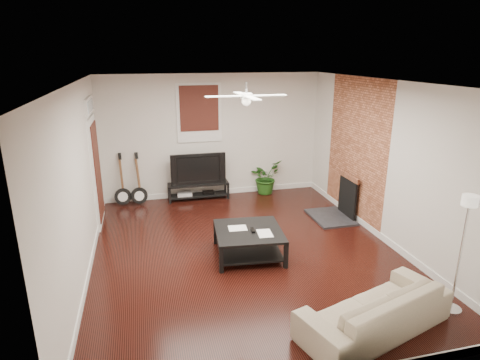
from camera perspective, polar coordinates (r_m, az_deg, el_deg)
The scene contains 14 objects.
room at distance 6.44m, azimuth 0.85°, elevation 1.09°, with size 5.01×6.01×2.81m.
brick_accent at distance 8.27m, azimuth 15.99°, elevation 4.09°, with size 0.02×2.20×2.80m, color brown.
fireplace at distance 8.39m, azimuth 13.75°, elevation -2.23°, with size 0.80×1.10×0.92m, color black.
window_back at distance 9.12m, azimuth -5.77°, elevation 9.39°, with size 1.00×0.06×1.30m, color #3C1410.
door_left at distance 8.17m, azimuth -19.67°, elevation 2.50°, with size 0.08×1.00×2.50m, color white.
tv_stand at distance 9.34m, azimuth -5.87°, elevation -1.54°, with size 1.37×0.37×0.38m, color black.
tv at distance 9.19m, azimuth -6.00°, elevation 1.74°, with size 1.23×0.16×0.71m, color black.
coffee_table at distance 6.76m, azimuth 1.22°, elevation -8.78°, with size 1.07×1.07×0.45m, color black.
sofa at distance 5.34m, azimuth 18.46°, elevation -16.79°, with size 1.96×0.77×0.57m, color tan.
floor_lamp at distance 5.84m, azimuth 28.61°, elevation -9.24°, with size 0.26×0.26×1.60m, color silver, non-canonical shape.
potted_plant at distance 9.65m, azimuth 3.60°, elevation 0.43°, with size 0.72×0.62×0.80m, color #215317.
guitar_left at distance 9.13m, azimuth -16.37°, elevation -0.02°, with size 0.36×0.26×1.17m, color black, non-canonical shape.
guitar_right at distance 9.09m, azimuth -14.17°, elevation 0.08°, with size 0.36×0.26×1.17m, color black, non-canonical shape.
ceiling_fan at distance 6.21m, azimuth 0.90°, elevation 11.78°, with size 1.24×1.24×0.32m, color white, non-canonical shape.
Camera 1 is at (-1.57, -5.98, 3.21)m, focal length 30.28 mm.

